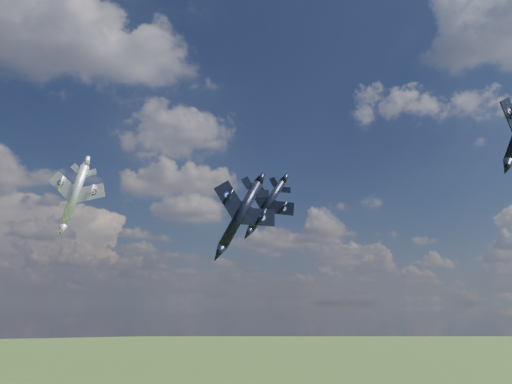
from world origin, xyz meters
name	(u,v)px	position (x,y,z in m)	size (l,w,h in m)	color
jet_lead_navy	(241,214)	(0.57, 15.93, 77.97)	(11.89, 16.57, 3.43)	black
jet_high_navy	(267,205)	(12.28, 37.59, 84.14)	(11.92, 16.62, 3.44)	black
jet_left_silver	(75,195)	(-24.85, 26.56, 81.67)	(10.15, 14.16, 2.93)	#B0B5BC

